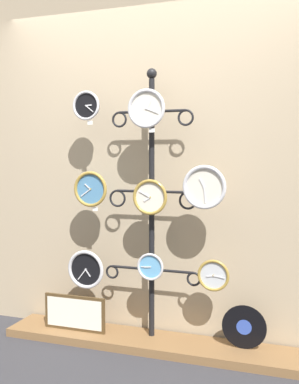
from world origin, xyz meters
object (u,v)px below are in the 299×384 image
Objects in this scene: clock_middle_left at (91,189)px; clock_bottom_left at (86,269)px; clock_bottom_right at (214,275)px; vinyl_record at (244,327)px; clock_top_center at (147,109)px; clock_middle_center at (150,197)px; display_stand at (152,257)px; clock_bottom_center at (151,267)px; clock_middle_right at (204,187)px; clock_top_left at (86,106)px; picture_frame at (75,313)px.

clock_bottom_left is at bearing -143.51° from clock_middle_left.
vinyl_record is (0.20, 0.05, -0.36)m from clock_bottom_right.
clock_middle_center is (0.02, 0.02, -0.61)m from clock_top_center.
clock_bottom_center is at bearing -76.21° from display_stand.
clock_bottom_center reaches higher than clock_bottom_left.
clock_middle_center is 0.69m from clock_bottom_right.
clock_middle_left is at bearing 177.75° from clock_middle_right.
clock_top_center is 1.23m from clock_bottom_right.
vinyl_record is at bearing 3.12° from clock_middle_left.
display_stand reaches higher than clock_top_left.
clock_middle_right is at bearing -15.68° from display_stand.
display_stand is at bearing 178.29° from vinyl_record.
clock_middle_left is 0.72m from clock_bottom_center.
clock_bottom_center is at bearing -177.04° from clock_bottom_right.
clock_top_center is 0.54× the size of picture_frame.
clock_top_center is 0.89× the size of vinyl_record.
clock_bottom_center reaches higher than vinyl_record.
clock_bottom_left is (-0.48, 0.01, -1.17)m from clock_top_center.
clock_bottom_right is at bearing 0.49° from clock_middle_left.
clock_bottom_center is at bearing 177.27° from clock_middle_right.
clock_top_left is at bearing -169.61° from display_stand.
clock_top_left reaches higher than clock_bottom_center.
clock_top_center is at bearing 179.86° from clock_middle_right.
display_stand is at bearing 103.79° from clock_bottom_center.
picture_frame is (-1.06, -0.02, -0.38)m from clock_bottom_right.
clock_middle_left reaches higher than vinyl_record.
clock_middle_left is at bearing 175.85° from clock_top_center.
clock_top_center is 1.23× the size of clock_bottom_right.
clock_top_center reaches higher than picture_frame.
display_stand reaches higher than clock_bottom_left.
clock_middle_left reaches higher than clock_bottom_right.
display_stand is 7.37× the size of clock_top_center.
clock_bottom_right is (0.95, 0.03, 0.03)m from clock_bottom_left.
clock_top_center is at bearing -1.84° from picture_frame.
clock_bottom_left is at bearing 179.00° from clock_top_center.
display_stand is 10.22× the size of clock_bottom_center.
picture_frame is at bearing 174.38° from clock_bottom_left.
clock_bottom_right is (0.06, 0.04, -0.60)m from clock_middle_right.
clock_middle_right is 0.98× the size of vinyl_record.
clock_top_left is at bearing 178.16° from clock_middle_right.
clock_top_left is at bearing 176.70° from clock_top_center.
clock_top_center reaches higher than clock_middle_center.
clock_middle_left is 0.91× the size of clock_bottom_left.
clock_bottom_left is at bearing 179.39° from clock_middle_right.
display_stand is 0.50m from clock_bottom_left.
clock_middle_right is 1.09m from clock_bottom_left.
clock_middle_center reaches higher than vinyl_record.
clock_middle_center is (0.47, -0.01, -0.05)m from clock_middle_left.
clock_middle_right is (0.88, -0.03, -0.57)m from clock_top_left.
display_stand is 6.73× the size of clock_middle_right.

